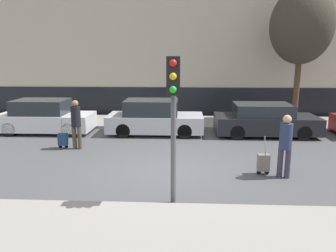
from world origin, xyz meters
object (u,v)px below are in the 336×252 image
object	(u,v)px
parked_car_2	(265,120)
parked_bicycle	(272,113)
pedestrian_left	(76,121)
trolley_left	(63,139)
bare_tree_near_crossing	(302,26)
parked_car_0	(45,117)
trolley_right	(263,163)
parked_car_1	(154,118)
pedestrian_right	(285,142)
traffic_light	(173,101)

from	to	relation	value
parked_car_2	parked_bicycle	distance (m)	2.97
pedestrian_left	trolley_left	distance (m)	0.88
trolley_left	bare_tree_near_crossing	size ratio (longest dim) A/B	0.17
parked_car_0	bare_tree_near_crossing	size ratio (longest dim) A/B	0.64
parked_car_0	trolley_right	xyz separation A→B (m)	(8.41, -4.89, -0.32)
pedestrian_left	parked_car_1	bearing A→B (deg)	50.17
trolley_left	trolley_right	distance (m)	7.12
parked_car_0	pedestrian_right	distance (m)	10.28
parked_car_1	traffic_light	distance (m)	7.28
parked_car_0	traffic_light	size ratio (longest dim) A/B	1.23
pedestrian_left	bare_tree_near_crossing	size ratio (longest dim) A/B	0.28
parked_car_0	parked_car_1	bearing A→B (deg)	-0.02
pedestrian_left	bare_tree_near_crossing	distance (m)	11.22
pedestrian_right	trolley_right	xyz separation A→B (m)	(-0.51, 0.21, -0.66)
bare_tree_near_crossing	parked_car_1	bearing A→B (deg)	-160.24
traffic_light	parked_bicycle	size ratio (longest dim) A/B	1.87
traffic_light	bare_tree_near_crossing	world-z (taller)	bare_tree_near_crossing
parked_car_0	pedestrian_left	size ratio (longest dim) A/B	2.28
parked_car_0	trolley_left	size ratio (longest dim) A/B	3.71
trolley_left	bare_tree_near_crossing	bearing A→B (deg)	26.35
pedestrian_right	parked_bicycle	size ratio (longest dim) A/B	1.00
parked_bicycle	trolley_right	bearing A→B (deg)	-106.14
pedestrian_left	traffic_light	bearing A→B (deg)	-44.91
pedestrian_left	parked_bicycle	bearing A→B (deg)	38.12
pedestrian_left	traffic_light	size ratio (longest dim) A/B	0.54
parked_bicycle	bare_tree_near_crossing	bearing A→B (deg)	-17.48
trolley_right	traffic_light	size ratio (longest dim) A/B	0.34
parked_car_1	bare_tree_near_crossing	size ratio (longest dim) A/B	0.64
parked_car_0	parked_bicycle	distance (m)	10.97
parked_car_2	trolley_right	distance (m)	5.01
parked_car_0	bare_tree_near_crossing	xyz separation A→B (m)	(11.62, 2.43, 4.03)
trolley_right	trolley_left	bearing A→B (deg)	160.19
parked_car_2	pedestrian_left	size ratio (longest dim) A/B	2.38
parked_car_1	pedestrian_right	xyz separation A→B (m)	(4.07, -5.10, 0.33)
pedestrian_right	traffic_light	xyz separation A→B (m)	(-3.01, -1.90, 1.37)
trolley_left	pedestrian_right	world-z (taller)	pedestrian_right
parked_car_1	bare_tree_near_crossing	world-z (taller)	bare_tree_near_crossing
pedestrian_right	parked_bicycle	world-z (taller)	pedestrian_right
parked_car_1	trolley_right	distance (m)	6.05
pedestrian_right	traffic_light	world-z (taller)	traffic_light
pedestrian_right	trolley_right	world-z (taller)	pedestrian_right
parked_car_2	trolley_right	world-z (taller)	parked_car_2
parked_car_2	pedestrian_left	world-z (taller)	pedestrian_left
parked_car_0	trolley_right	distance (m)	9.73
traffic_light	pedestrian_right	bearing A→B (deg)	32.29
pedestrian_right	trolley_right	distance (m)	0.86
trolley_left	parked_bicycle	world-z (taller)	trolley_left
pedestrian_right	traffic_light	bearing A→B (deg)	-125.38
pedestrian_right	bare_tree_near_crossing	distance (m)	8.81
trolley_left	parked_car_0	bearing A→B (deg)	124.67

